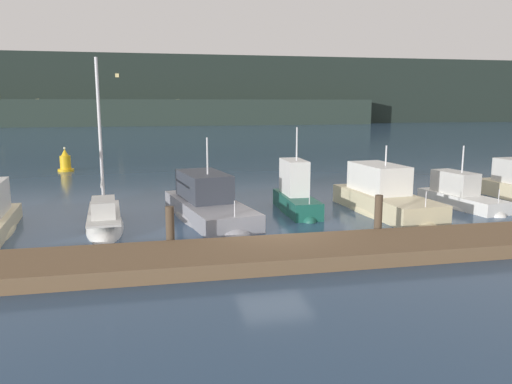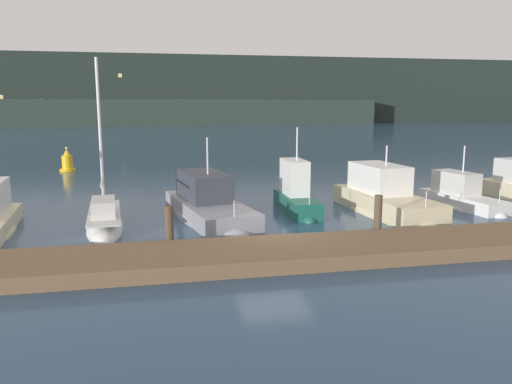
% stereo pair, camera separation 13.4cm
% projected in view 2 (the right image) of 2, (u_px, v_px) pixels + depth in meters
% --- Properties ---
extents(ground_plane, '(400.00, 400.00, 0.00)m').
position_uv_depth(ground_plane, '(274.00, 241.00, 17.73)').
color(ground_plane, navy).
extents(dock, '(46.50, 2.80, 0.45)m').
position_uv_depth(dock, '(291.00, 252.00, 15.55)').
color(dock, brown).
rests_on(dock, ground).
extents(mooring_pile_2, '(0.28, 0.28, 1.51)m').
position_uv_depth(mooring_pile_2, '(169.00, 229.00, 16.32)').
color(mooring_pile_2, '#4C3D2D').
rests_on(mooring_pile_2, ground).
extents(mooring_pile_3, '(0.28, 0.28, 1.61)m').
position_uv_depth(mooring_pile_3, '(378.00, 217.00, 17.77)').
color(mooring_pile_3, '#4C3D2D').
rests_on(mooring_pile_3, ground).
extents(sailboat_berth_4, '(1.85, 5.70, 7.15)m').
position_uv_depth(sailboat_berth_4, '(105.00, 224.00, 19.64)').
color(sailboat_berth_4, white).
rests_on(sailboat_berth_4, ground).
extents(motorboat_berth_5, '(3.84, 7.66, 4.06)m').
position_uv_depth(motorboat_berth_5, '(209.00, 211.00, 21.27)').
color(motorboat_berth_5, gray).
rests_on(motorboat_berth_5, ground).
extents(motorboat_berth_6, '(1.38, 4.56, 4.37)m').
position_uv_depth(motorboat_berth_6, '(296.00, 202.00, 22.41)').
color(motorboat_berth_6, '#195647').
rests_on(motorboat_berth_6, ground).
extents(motorboat_berth_7, '(2.93, 7.05, 3.57)m').
position_uv_depth(motorboat_berth_7, '(385.00, 204.00, 22.26)').
color(motorboat_berth_7, beige).
rests_on(motorboat_berth_7, ground).
extents(motorboat_berth_8, '(2.37, 5.20, 3.34)m').
position_uv_depth(motorboat_berth_8, '(461.00, 201.00, 23.47)').
color(motorboat_berth_8, white).
rests_on(motorboat_berth_8, ground).
extents(channel_buoy, '(1.11, 1.11, 1.73)m').
position_uv_depth(channel_buoy, '(67.00, 162.00, 35.83)').
color(channel_buoy, gold).
rests_on(channel_buoy, ground).
extents(hillside_backdrop, '(240.00, 23.00, 15.68)m').
position_uv_depth(hillside_backdrop, '(156.00, 93.00, 118.03)').
color(hillside_backdrop, '#1E2823').
rests_on(hillside_backdrop, ground).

